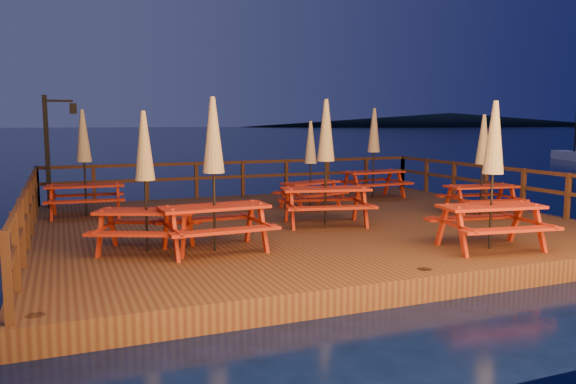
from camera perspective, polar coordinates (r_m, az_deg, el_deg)
name	(u,v)px	position (r m, az deg, el deg)	size (l,w,h in m)	color
ground	(306,238)	(13.15, 1.83, -4.70)	(500.00, 500.00, 0.00)	black
deck	(306,230)	(13.11, 1.83, -3.84)	(12.00, 10.00, 0.40)	#462516
deck_piles	(306,251)	(13.21, 1.82, -5.97)	(11.44, 9.44, 1.40)	#392612
railing	(278,181)	(14.59, -0.99, 1.12)	(11.80, 9.75, 1.10)	#392612
lamp_post	(53,141)	(16.31, -22.76, 4.84)	(0.85, 0.18, 3.00)	black
headland_right	(451,120)	(307.62, 16.22, 7.07)	(230.40, 86.40, 7.00)	black
picnic_table_0	(326,160)	(12.45, 3.85, 3.22)	(2.26, 2.00, 2.79)	maroon
picnic_table_1	(145,179)	(10.16, -14.31, 1.24)	(2.17, 2.01, 2.49)	maroon
picnic_table_2	(84,161)	(14.48, -20.00, 2.95)	(1.92, 1.62, 2.59)	maroon
picnic_table_3	(374,152)	(17.11, 8.69, 4.07)	(1.96, 1.65, 2.69)	maroon
picnic_table_4	(214,172)	(9.98, -7.55, 2.02)	(1.98, 1.66, 2.73)	maroon
picnic_table_5	(310,163)	(15.00, 2.30, 2.97)	(1.95, 1.76, 2.32)	maroon
picnic_table_6	(482,164)	(14.52, 19.13, 2.75)	(1.91, 1.65, 2.47)	maroon
picnic_table_7	(493,173)	(10.72, 20.08, 1.83)	(2.07, 1.79, 2.67)	maroon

